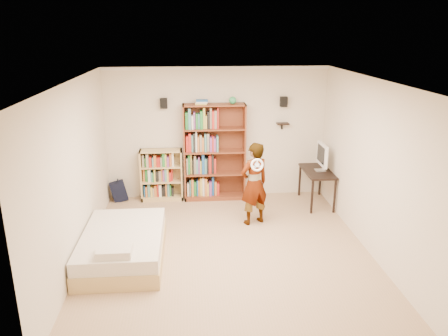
# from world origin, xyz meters

# --- Properties ---
(ground) EXTENTS (4.50, 5.00, 0.01)m
(ground) POSITION_xyz_m (0.00, 0.00, 0.00)
(ground) COLOR tan
(ground) RESTS_ON ground
(room_shell) EXTENTS (4.52, 5.02, 2.71)m
(room_shell) POSITION_xyz_m (0.00, 0.00, 1.76)
(room_shell) COLOR beige
(room_shell) RESTS_ON ground
(crown_molding) EXTENTS (4.50, 5.00, 0.06)m
(crown_molding) POSITION_xyz_m (0.00, 0.00, 2.67)
(crown_molding) COLOR white
(crown_molding) RESTS_ON room_shell
(speaker_left) EXTENTS (0.14, 0.12, 0.20)m
(speaker_left) POSITION_xyz_m (-1.05, 2.40, 2.00)
(speaker_left) COLOR black
(speaker_left) RESTS_ON room_shell
(speaker_right) EXTENTS (0.14, 0.12, 0.20)m
(speaker_right) POSITION_xyz_m (1.35, 2.40, 2.00)
(speaker_right) COLOR black
(speaker_right) RESTS_ON room_shell
(wall_shelf) EXTENTS (0.25, 0.16, 0.02)m
(wall_shelf) POSITION_xyz_m (1.35, 2.41, 1.55)
(wall_shelf) COLOR black
(wall_shelf) RESTS_ON room_shell
(tall_bookshelf) EXTENTS (1.25, 0.37, 1.98)m
(tall_bookshelf) POSITION_xyz_m (-0.06, 2.32, 0.99)
(tall_bookshelf) COLOR brown
(tall_bookshelf) RESTS_ON ground
(low_bookshelf) EXTENTS (0.85, 0.32, 1.06)m
(low_bookshelf) POSITION_xyz_m (-1.15, 2.34, 0.53)
(low_bookshelf) COLOR tan
(low_bookshelf) RESTS_ON ground
(computer_desk) EXTENTS (0.52, 1.04, 0.71)m
(computer_desk) POSITION_xyz_m (1.97, 1.85, 0.35)
(computer_desk) COLOR black
(computer_desk) RESTS_ON ground
(imac) EXTENTS (0.18, 0.56, 0.55)m
(imac) POSITION_xyz_m (2.02, 1.83, 0.98)
(imac) COLOR white
(imac) RESTS_ON computer_desk
(daybed) EXTENTS (1.22, 1.88, 0.55)m
(daybed) POSITION_xyz_m (-1.62, -0.10, 0.28)
(daybed) COLOR silver
(daybed) RESTS_ON ground
(person) EXTENTS (0.66, 0.56, 1.52)m
(person) POSITION_xyz_m (0.57, 1.03, 0.76)
(person) COLOR black
(person) RESTS_ON ground
(wii_wheel) EXTENTS (0.22, 0.08, 0.23)m
(wii_wheel) POSITION_xyz_m (0.57, 0.75, 1.20)
(wii_wheel) COLOR white
(wii_wheel) RESTS_ON person
(navy_bag) EXTENTS (0.36, 0.27, 0.44)m
(navy_bag) POSITION_xyz_m (-2.04, 2.31, 0.22)
(navy_bag) COLOR black
(navy_bag) RESTS_ON ground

